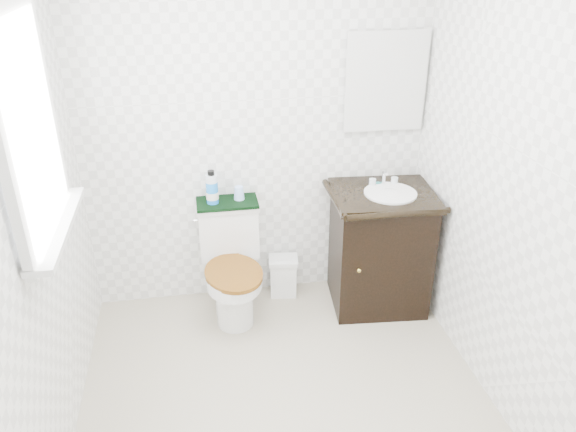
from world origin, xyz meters
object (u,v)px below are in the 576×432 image
object	(u,v)px
toilet	(232,268)
cup	(239,193)
trash_bin	(283,276)
vanity	(380,246)
mouthwash_bottle	(212,188)

from	to	relation	value
toilet	cup	size ratio (longest dim) A/B	8.56
cup	toilet	bearing A→B (deg)	-119.95
toilet	trash_bin	distance (m)	0.42
vanity	mouthwash_bottle	xyz separation A→B (m)	(-1.07, 0.18, 0.42)
toilet	mouthwash_bottle	world-z (taller)	mouthwash_bottle
vanity	mouthwash_bottle	bearing A→B (deg)	170.42
trash_bin	cup	bearing A→B (deg)	177.97
toilet	mouthwash_bottle	size ratio (longest dim) A/B	3.37
mouthwash_bottle	trash_bin	bearing A→B (deg)	2.10
toilet	mouthwash_bottle	distance (m)	0.54
toilet	vanity	size ratio (longest dim) A/B	0.80
vanity	cup	bearing A→B (deg)	167.03
toilet	trash_bin	bearing A→B (deg)	19.58
vanity	mouthwash_bottle	distance (m)	1.16
toilet	cup	bearing A→B (deg)	60.05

